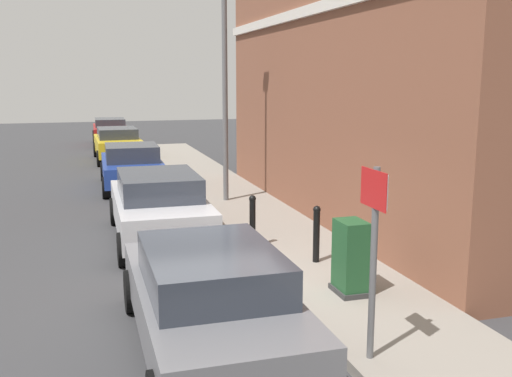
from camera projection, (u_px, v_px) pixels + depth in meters
name	position (u px, v px, depth m)	size (l,w,h in m)	color
ground	(214.00, 297.00, 9.36)	(80.00, 80.00, 0.00)	#38383A
sidewalk	(242.00, 207.00, 15.59)	(2.21, 30.00, 0.15)	gray
corner_building	(441.00, 64.00, 14.70)	(7.39, 12.75, 7.56)	brown
car_grey	(210.00, 297.00, 7.35)	(1.90, 4.27, 1.38)	slate
car_silver	(159.00, 205.00, 12.51)	(1.96, 4.39, 1.47)	#B7B7BC
car_blue	(132.00, 165.00, 18.50)	(1.98, 4.21, 1.40)	navy
car_yellow	(118.00, 143.00, 24.69)	(1.94, 4.17, 1.38)	gold
car_red	(110.00, 131.00, 30.65)	(1.87, 4.34, 1.37)	maroon
utility_cabinet	(351.00, 260.00, 9.02)	(0.46, 0.61, 1.15)	#1E4C28
bollard_near_cabinet	(316.00, 232.00, 10.57)	(0.14, 0.14, 1.04)	black
bollard_far_kerb	(253.00, 219.00, 11.51)	(0.14, 0.14, 1.04)	black
street_sign	(374.00, 235.00, 6.73)	(0.08, 0.60, 2.30)	#59595B
lamppost	(225.00, 83.00, 15.50)	(0.20, 0.44, 5.72)	#59595B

